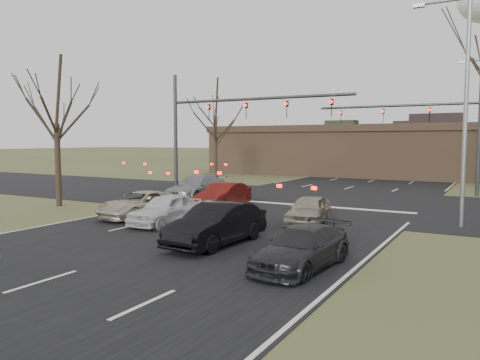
% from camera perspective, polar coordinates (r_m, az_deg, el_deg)
% --- Properties ---
extents(ground, '(360.00, 360.00, 0.00)m').
position_cam_1_polar(ground, '(16.31, -11.65, -8.49)').
color(ground, '#4B4F2A').
rests_on(ground, ground).
extents(road_main, '(14.00, 300.00, 0.02)m').
position_cam_1_polar(road_main, '(72.78, 21.16, 1.61)').
color(road_main, black).
rests_on(road_main, ground).
extents(road_cross, '(200.00, 14.00, 0.02)m').
position_cam_1_polar(road_cross, '(29.13, 8.15, -2.52)').
color(road_cross, black).
rests_on(road_cross, ground).
extents(building, '(42.40, 10.40, 5.30)m').
position_cam_1_polar(building, '(50.65, 19.86, 3.37)').
color(building, brown).
rests_on(building, ground).
extents(mast_arm_near, '(12.12, 0.24, 8.00)m').
position_cam_1_polar(mast_arm_near, '(29.49, -2.77, 7.46)').
color(mast_arm_near, '#383A3D').
rests_on(mast_arm_near, ground).
extents(mast_arm_far, '(11.12, 0.24, 8.00)m').
position_cam_1_polar(mast_arm_far, '(35.21, 22.60, 6.58)').
color(mast_arm_far, '#383A3D').
rests_on(mast_arm_far, ground).
extents(streetlight_right_near, '(2.34, 0.25, 10.00)m').
position_cam_1_polar(streetlight_right_near, '(22.07, 25.40, 9.20)').
color(streetlight_right_near, gray).
rests_on(streetlight_right_near, ground).
extents(tree_left_near, '(5.10, 5.10, 8.50)m').
position_cam_1_polar(tree_left_near, '(28.50, -21.58, 10.23)').
color(tree_left_near, black).
rests_on(tree_left_near, ground).
extents(tree_left_far, '(5.70, 5.70, 9.50)m').
position_cam_1_polar(tree_left_far, '(43.91, -3.01, 9.57)').
color(tree_left_far, black).
rests_on(tree_left_far, ground).
extents(car_silver_suv, '(2.66, 4.79, 1.27)m').
position_cam_1_polar(car_silver_suv, '(23.15, -11.93, -2.94)').
color(car_silver_suv, '#B6AB93').
rests_on(car_silver_suv, ground).
extents(car_white_sedan, '(1.69, 4.05, 1.37)m').
position_cam_1_polar(car_white_sedan, '(21.05, -8.98, -3.53)').
color(car_white_sedan, silver).
rests_on(car_white_sedan, ground).
extents(car_black_hatch, '(1.79, 4.61, 1.50)m').
position_cam_1_polar(car_black_hatch, '(16.78, -2.86, -5.40)').
color(car_black_hatch, black).
rests_on(car_black_hatch, ground).
extents(car_charcoal_sedan, '(2.06, 4.31, 1.21)m').
position_cam_1_polar(car_charcoal_sedan, '(13.92, 7.54, -8.18)').
color(car_charcoal_sedan, black).
rests_on(car_charcoal_sedan, ground).
extents(car_grey_ahead, '(2.31, 5.22, 1.49)m').
position_cam_1_polar(car_grey_ahead, '(29.90, -5.31, -0.90)').
color(car_grey_ahead, gray).
rests_on(car_grey_ahead, ground).
extents(car_red_ahead, '(1.63, 4.27, 1.39)m').
position_cam_1_polar(car_red_ahead, '(25.76, -2.07, -1.92)').
color(car_red_ahead, '#54100C').
rests_on(car_red_ahead, ground).
extents(car_silver_ahead, '(2.03, 3.96, 1.29)m').
position_cam_1_polar(car_silver_ahead, '(21.07, 8.36, -3.63)').
color(car_silver_ahead, gray).
rests_on(car_silver_ahead, ground).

